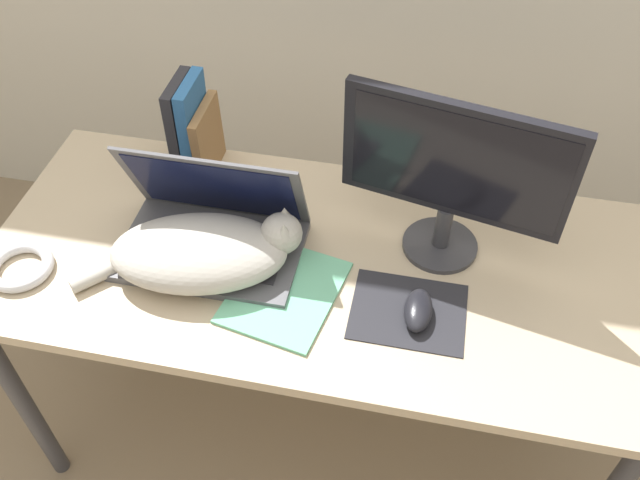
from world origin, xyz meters
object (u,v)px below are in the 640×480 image
Objects in this scene: external_monitor at (453,173)px; cable_coil at (20,267)px; cat at (205,251)px; notepad at (285,292)px; book_row at (193,131)px; laptop at (212,231)px; computer_mouse at (418,310)px.

cable_coil is at bearing -163.99° from external_monitor.
cat is 1.01× the size of external_monitor.
cat is 3.28× the size of cable_coil.
cat is at bearing 169.94° from notepad.
book_row is 1.77× the size of cable_coil.
cable_coil is 0.58m from notepad.
book_row reaches higher than cat.
cat is at bearing -84.14° from laptop.
external_monitor reaches higher than cable_coil.
book_row is at bearing 148.67° from computer_mouse.
notepad is (0.19, -0.10, -0.04)m from laptop.
computer_mouse is at bearing -1.06° from notepad.
book_row is (-0.59, 0.36, 0.10)m from computer_mouse.
computer_mouse reaches higher than cable_coil.
cable_coil is at bearing -167.78° from cat.
laptop is 0.54m from external_monitor.
notepad is (0.31, -0.35, -0.11)m from book_row.
external_monitor is at bearing 81.97° from computer_mouse.
cable_coil is at bearing -158.21° from laptop.
laptop is at bearing 21.79° from cable_coil.
notepad is at bearing -147.11° from external_monitor.
laptop reaches higher than notepad.
computer_mouse is (0.47, -0.11, -0.03)m from laptop.
laptop is 0.29m from book_row.
laptop is 1.35× the size of notepad.
computer_mouse is 0.43× the size of book_row.
notepad is at bearing -10.06° from cat.
external_monitor is at bearing 32.89° from notepad.
notepad is (-0.28, 0.01, -0.02)m from computer_mouse.
cable_coil is 0.49× the size of notepad.
cable_coil is (-0.86, -0.05, -0.01)m from computer_mouse.
cat is (0.01, -0.07, 0.01)m from laptop.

